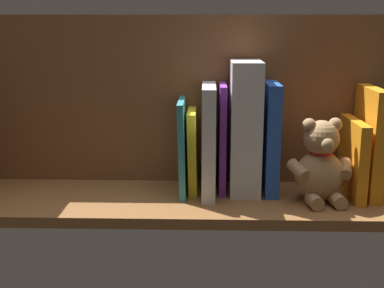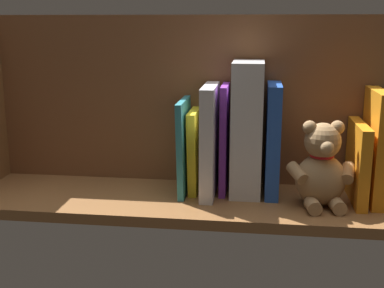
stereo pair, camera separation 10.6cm
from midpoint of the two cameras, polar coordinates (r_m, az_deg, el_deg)
ground_plane at (r=109.37cm, az=-2.78°, el=-6.43°), size 99.51×26.80×2.20cm
shelf_back_panel at (r=115.19cm, az=-2.48°, el=4.92°), size 99.51×1.50×37.92cm
book_0 at (r=114.71cm, az=18.10°, el=-0.20°), size 2.10×11.13×20.61cm
book_1 at (r=111.57cm, az=16.84°, el=0.18°), size 2.69×15.33×23.12cm
book_2 at (r=111.12cm, az=15.13°, el=-1.55°), size 2.19×16.25×16.40cm
teddy_bear at (r=105.78cm, az=11.54°, el=-2.38°), size 14.07×12.17×17.51cm
book_3 at (r=109.37cm, az=6.13°, el=0.64°), size 2.85×12.33×23.89cm
dictionary_thick_white at (r=108.50cm, az=3.25°, el=1.83°), size 6.50×12.30×28.45cm
book_4 at (r=109.65cm, az=0.70°, el=0.64°), size 1.42×11.17×23.45cm
book_5 at (r=107.64cm, az=-0.91°, el=0.41°), size 2.83×15.46×23.53cm
book_6 at (r=110.41cm, az=-2.51°, el=-0.80°), size 2.22×11.55×17.83cm
book_7 at (r=109.07cm, az=-3.84°, el=-0.33°), size 1.78×14.12×20.28cm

